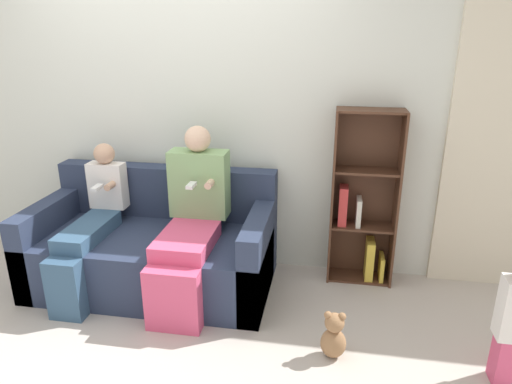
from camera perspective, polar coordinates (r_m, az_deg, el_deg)
ground_plane at (r=3.34m, az=-14.10°, el=-15.79°), size 14.00×14.00×0.00m
back_wall at (r=3.78m, az=-9.31°, el=9.75°), size 10.00×0.06×2.55m
curtain_panel at (r=3.77m, az=29.34°, el=5.66°), size 0.90×0.04×2.32m
couch at (r=3.67m, az=-12.52°, el=-6.96°), size 1.81×0.93×0.86m
adult_seated at (r=3.34m, az=-8.09°, el=-2.95°), size 0.44×0.86×1.25m
child_seated at (r=3.63m, az=-20.03°, el=-3.79°), size 0.29×0.87×1.08m
bookshelf at (r=3.64m, az=13.25°, el=-1.67°), size 0.50×0.25×1.37m
teddy_bear at (r=2.94m, az=9.68°, el=-17.34°), size 0.16×0.13×0.32m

